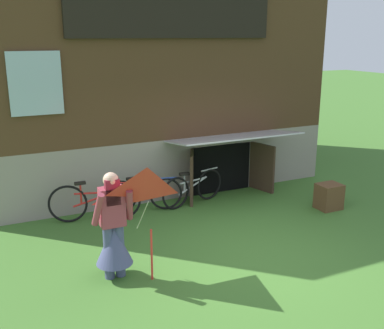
% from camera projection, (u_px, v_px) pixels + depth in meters
% --- Properties ---
extents(ground_plane, '(60.00, 60.00, 0.00)m').
position_uv_depth(ground_plane, '(251.00, 258.00, 7.23)').
color(ground_plane, '#3D6B28').
extents(log_house, '(7.45, 5.91, 5.44)m').
position_uv_depth(log_house, '(135.00, 61.00, 11.19)').
color(log_house, gray).
rests_on(log_house, ground_plane).
extents(person, '(0.61, 0.52, 1.56)m').
position_uv_depth(person, '(113.00, 234.00, 6.49)').
color(person, '#474C75').
rests_on(person, ground_plane).
extents(kite, '(0.92, 0.84, 1.65)m').
position_uv_depth(kite, '(148.00, 198.00, 6.01)').
color(kite, red).
rests_on(kite, ground_plane).
extents(bicycle_silver, '(1.51, 0.44, 0.71)m').
position_uv_depth(bicycle_silver, '(193.00, 188.00, 9.43)').
color(bicycle_silver, black).
rests_on(bicycle_silver, ground_plane).
extents(bicycle_blue, '(1.50, 0.42, 0.70)m').
position_uv_depth(bicycle_blue, '(143.00, 194.00, 9.06)').
color(bicycle_blue, black).
rests_on(bicycle_blue, ground_plane).
extents(bicycle_red, '(1.64, 0.50, 0.77)m').
position_uv_depth(bicycle_red, '(95.00, 202.00, 8.57)').
color(bicycle_red, black).
rests_on(bicycle_red, ground_plane).
extents(wooden_crate, '(0.46, 0.39, 0.51)m').
position_uv_depth(wooden_crate, '(329.00, 196.00, 9.21)').
color(wooden_crate, brown).
rests_on(wooden_crate, ground_plane).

